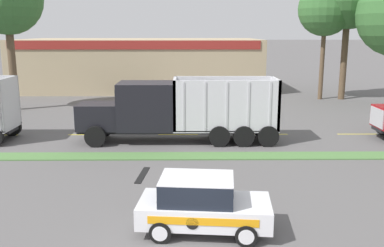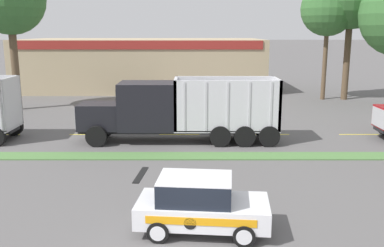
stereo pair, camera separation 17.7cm
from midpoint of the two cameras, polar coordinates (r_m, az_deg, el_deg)
name	(u,v)px [view 1 (the left image)]	position (r m, az deg, el deg)	size (l,w,h in m)	color
grass_verge	(189,156)	(21.18, -0.70, -4.36)	(120.00, 1.25, 0.06)	#517F42
centre_line_3	(88,135)	(26.36, -13.88, -1.46)	(2.40, 0.14, 0.01)	yellow
centre_line_4	(178,134)	(25.66, -2.06, -1.47)	(2.40, 0.14, 0.01)	yellow
centre_line_5	(268,134)	(26.09, 9.89, -1.42)	(2.40, 0.14, 0.01)	yellow
centre_line_6	(357,134)	(27.58, 20.99, -1.32)	(2.40, 0.14, 0.01)	yellow
dump_truck_mid	(163,111)	(23.77, -4.12, 1.62)	(11.04, 2.61, 3.55)	black
rally_car	(202,204)	(13.35, 0.95, -10.66)	(4.18, 2.26, 1.78)	white
store_building_backdrop	(141,64)	(46.86, -6.87, 7.92)	(24.86, 12.10, 5.25)	tan
tree_behind_left	(326,3)	(40.38, 17.29, 15.03)	(4.73, 4.73, 11.53)	brown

